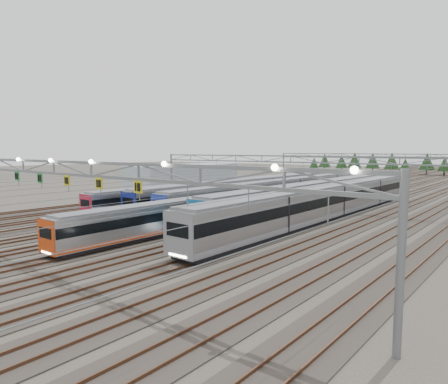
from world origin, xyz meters
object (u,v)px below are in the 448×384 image
Objects in this scene: train_b at (266,187)px; gantry_far at (381,160)px; train_a at (237,188)px; west_shed at (184,175)px; gantry_mid at (291,165)px; train_d at (266,200)px; gantry_near at (52,170)px; train_c at (293,188)px; train_e at (328,193)px; train_f at (332,200)px.

gantry_far is at bearing 80.81° from train_b.
train_b is at bearing 30.87° from train_a.
gantry_mid is at bearing -18.86° from west_shed.
gantry_mid is (11.25, -0.60, 4.48)m from train_a.
gantry_mid is (-2.25, 10.65, 4.48)m from train_d.
gantry_near is at bearing -90.07° from gantry_mid.
train_b is (4.50, 2.69, 0.20)m from train_a.
gantry_far reaches higher than train_c.
train_e reaches higher than train_b.
train_a is 18.03m from train_e.
west_shed is at bearing 163.37° from train_e.
train_d is at bearing -57.16° from train_b.
train_f is at bearing 11.21° from train_d.
gantry_near is (11.20, -40.72, 5.17)m from train_a.
train_e is (9.00, -5.40, 0.19)m from train_c.
west_shed is at bearing 154.86° from train_a.
train_a is 1.12× the size of train_f.
train_d is 1.12× the size of gantry_far.
train_f is (22.50, -9.47, 0.41)m from train_a.
train_a is 1.01× the size of train_b.
train_c is 1.00× the size of train_d.
gantry_mid reaches higher than train_f.
train_a is at bearing 140.19° from train_d.
train_a is at bearing -149.13° from train_b.
train_d is (4.50, -15.61, -0.17)m from train_c.
west_shed is (-25.42, 11.93, 0.69)m from train_a.
gantry_near is at bearing -81.22° from train_b.
train_e is 1.03× the size of gantry_near.
gantry_near is 1.88× the size of west_shed.
gantry_near is at bearing -109.88° from train_f.
gantry_near is at bearing -55.17° from west_shed.
gantry_far reaches higher than train_b.
train_a is 1.10× the size of gantry_far.
train_d is at bearing -168.79° from train_f.
west_shed reaches higher than train_a.
train_d is 55.88m from gantry_far.
train_d is 2.10× the size of west_shed.
gantry_mid reaches higher than train_c.
train_c is 16.24m from train_d.
west_shed is (-43.42, 12.97, 0.34)m from train_e.
train_b is 1.09× the size of gantry_mid.
gantry_far is at bearing 41.52° from west_shed.
gantry_far is at bearing 90.00° from gantry_mid.
train_e is 45.32m from west_shed.
train_a is 28.09m from west_shed.
train_a is at bearing 176.95° from gantry_mid.
train_e is (13.50, -3.73, 0.15)m from train_b.
west_shed reaches higher than train_b.
gantry_near is (-6.80, -39.68, 4.83)m from train_e.
train_a is 42.55m from gantry_near.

